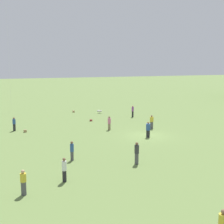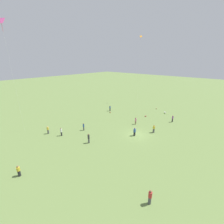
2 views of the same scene
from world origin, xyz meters
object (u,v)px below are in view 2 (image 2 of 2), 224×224
at_px(person_3, 19,171).
at_px(person_9, 135,132).
at_px(dog_0, 165,112).
at_px(picnic_bag_0, 156,108).
at_px(person_0, 48,130).
at_px(person_5, 154,129).
at_px(kite_4, 140,44).
at_px(person_6, 89,138).
at_px(person_1, 110,108).
at_px(picnic_bag_1, 110,112).
at_px(person_8, 84,127).
at_px(person_2, 150,197).
at_px(person_10, 173,119).
at_px(picnic_bag_2, 146,116).
at_px(kite_3, 2,26).
at_px(person_7, 136,121).
at_px(person_4, 61,132).

relative_size(person_3, person_9, 0.91).
bearing_deg(dog_0, picnic_bag_0, -75.13).
distance_m(person_0, person_5, 22.29).
xyz_separation_m(person_3, person_9, (-19.65, 5.40, 0.08)).
bearing_deg(kite_4, picnic_bag_0, -18.61).
height_order(person_6, kite_4, kite_4).
relative_size(person_1, person_5, 0.97).
relative_size(person_1, person_3, 1.05).
bearing_deg(person_1, person_6, 72.80).
bearing_deg(person_6, picnic_bag_1, -167.02).
bearing_deg(person_8, person_2, -117.87).
bearing_deg(person_10, picnic_bag_1, -72.57).
bearing_deg(person_5, person_9, 43.35).
distance_m(person_3, person_5, 24.74).
relative_size(person_2, picnic_bag_2, 4.46).
relative_size(kite_3, picnic_bag_2, 51.72).
xyz_separation_m(person_0, person_5, (-15.05, 16.43, 0.02)).
xyz_separation_m(person_5, person_9, (3.85, -2.32, 0.01)).
xyz_separation_m(kite_4, picnic_bag_2, (12.45, 10.51, -19.54)).
bearing_deg(kite_4, person_1, -85.10).
xyz_separation_m(person_9, picnic_bag_0, (-19.35, -4.43, -0.71)).
xyz_separation_m(person_8, person_9, (-5.28, 9.74, -0.00)).
xyz_separation_m(person_7, person_9, (4.99, 2.94, 0.01)).
bearing_deg(person_5, person_1, -30.61).
xyz_separation_m(person_2, kite_4, (-35.45, -23.84, 18.73)).
relative_size(person_3, person_8, 0.95).
height_order(person_7, person_9, person_9).
bearing_deg(person_5, person_8, 21.52).
bearing_deg(picnic_bag_1, person_4, 5.77).
relative_size(person_6, person_9, 1.06).
distance_m(picnic_bag_0, picnic_bag_2, 8.28).
bearing_deg(kite_4, picnic_bag_2, -45.02).
relative_size(person_2, person_7, 1.08).
height_order(person_1, person_10, person_10).
height_order(person_4, person_9, person_9).
height_order(person_6, kite_3, kite_3).
bearing_deg(person_8, person_0, 134.44).
xyz_separation_m(person_4, picnic_bag_1, (-16.87, -1.71, -0.74)).
xyz_separation_m(person_0, kite_4, (-34.77, -0.04, 18.82)).
height_order(person_6, person_8, person_6).
xyz_separation_m(person_4, kite_4, (-33.41, -2.92, 18.77)).
height_order(picnic_bag_1, picnic_bag_2, picnic_bag_1).
distance_m(person_2, person_6, 15.05).
relative_size(person_3, person_5, 0.92).
bearing_deg(kite_4, person_10, -28.40).
distance_m(person_7, kite_3, 31.74).
distance_m(person_8, picnic_bag_2, 17.51).
bearing_deg(person_3, person_8, 62.38).
relative_size(person_4, kite_3, 0.08).
height_order(person_2, kite_4, kite_4).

